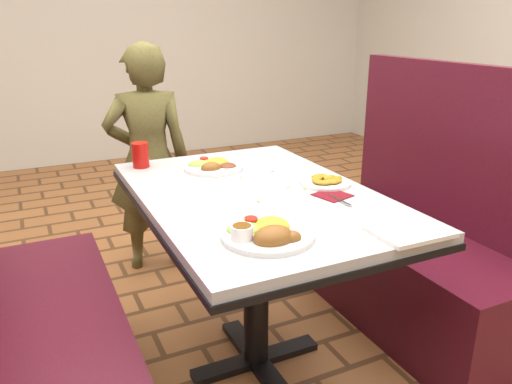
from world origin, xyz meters
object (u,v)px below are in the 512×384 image
Objects in this scene: dining_table at (256,216)px; booth_bench_right at (413,254)px; booth_bench_left at (37,347)px; far_dinner_plate at (213,163)px; plantain_plate at (325,181)px; near_dinner_plate at (267,229)px; diner_person at (148,160)px; red_tumbler at (140,155)px.

dining_table is 0.86m from booth_bench_right.
booth_bench_left is 4.81× the size of far_dinner_plate.
plantain_plate is at bearing -1.80° from booth_bench_left.
far_dinner_plate reaches higher than plantain_plate.
booth_bench_right is 1.12m from near_dinner_plate.
booth_bench_left reaches higher than plantain_plate.
booth_bench_right is 0.68m from plantain_plate.
booth_bench_left is (-0.80, 0.00, -0.32)m from dining_table.
near_dinner_plate is at bearing -140.81° from plantain_plate.
dining_table is at bearing -84.54° from far_dinner_plate.
diner_person is (0.66, 1.06, 0.29)m from booth_bench_left.
near_dinner_plate is at bearing -98.91° from far_dinner_plate.
booth_bench_right reaches higher than red_tumbler.
booth_bench_right is 1.45m from diner_person.
plantain_plate is at bearing -51.08° from far_dinner_plate.
diner_person is 6.42× the size of plantain_plate.
red_tumbler is (-0.58, 0.54, 0.04)m from plantain_plate.
far_dinner_plate is 2.35× the size of red_tumbler.
plantain_plate is at bearing -176.28° from booth_bench_right.
dining_table is at bearing 68.72° from near_dinner_plate.
far_dinner_plate is at bearing 81.09° from near_dinner_plate.
diner_person is 11.76× the size of red_tumbler.
near_dinner_plate is (-0.15, -0.38, 0.13)m from dining_table.
far_dinner_plate is (0.76, 0.35, 0.44)m from booth_bench_left.
near_dinner_plate reaches higher than far_dinner_plate.
diner_person is at bearing 58.31° from booth_bench_left.
diner_person is 0.73m from far_dinner_plate.
plantain_plate is (0.42, -1.09, 0.14)m from diner_person.
booth_bench_left is 11.33× the size of red_tumbler.
diner_person reaches higher than booth_bench_right.
dining_table is 1.01× the size of booth_bench_right.
booth_bench_left is 6.18× the size of plantain_plate.
dining_table is at bearing 180.00° from booth_bench_right.
dining_table is at bearing 0.00° from booth_bench_left.
near_dinner_plate is (0.65, -0.38, 0.45)m from booth_bench_left.
dining_table is 6.24× the size of plantain_plate.
diner_person is at bearing 89.79° from near_dinner_plate.
booth_bench_left reaches higher than red_tumbler.
dining_table is 4.86× the size of far_dinner_plate.
diner_person reaches higher than plantain_plate.
booth_bench_right is at bearing -22.89° from far_dinner_plate.
booth_bench_left is at bearing 180.00° from dining_table.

